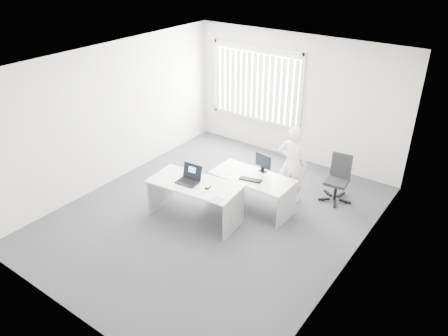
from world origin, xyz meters
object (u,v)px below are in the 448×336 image
Objects in this scene: desk_far at (252,185)px; monitor at (263,163)px; office_chair at (337,186)px; laptop at (187,176)px; desk_near at (195,193)px; person at (292,164)px.

monitor is at bearing 79.22° from desk_far.
laptop is (-1.90, -2.17, 0.59)m from office_chair.
office_chair is 2.61× the size of monitor.
desk_far is 1.26m from laptop.
desk_far is at bearing -138.75° from office_chair.
desk_near is 1.82× the size of office_chair.
monitor reaches higher than office_chair.
laptop reaches higher than desk_far.
person is at bearing 49.77° from laptop.
person reaches higher than laptop.
office_chair is (1.15, 1.23, -0.21)m from desk_far.
desk_far is 4.00× the size of laptop.
office_chair reaches higher than desk_far.
desk_near is 2.77m from office_chair.
office_chair is at bearing 51.35° from monitor.
office_chair is at bearing 43.41° from desk_near.
person is (0.43, 0.72, 0.27)m from desk_far.
desk_far is at bearing 47.43° from desk_near.
desk_near is at bearing -136.18° from office_chair.
desk_far is 0.88m from person.
office_chair is at bearing -161.94° from person.
desk_near is 1.10× the size of person.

